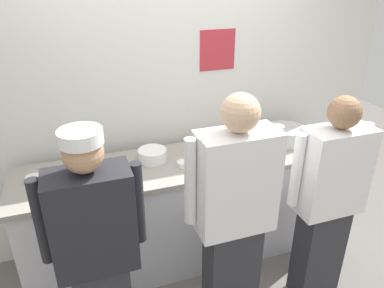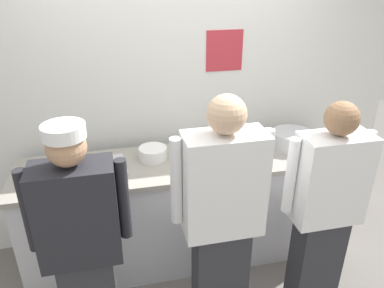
{
  "view_description": "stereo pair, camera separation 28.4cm",
  "coord_description": "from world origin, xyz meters",
  "px_view_note": "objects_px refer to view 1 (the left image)",
  "views": [
    {
      "loc": [
        -0.77,
        -2.09,
        2.32
      ],
      "look_at": [
        0.07,
        0.33,
        1.08
      ],
      "focal_mm": 34.66,
      "sensor_mm": 36.0,
      "label": 1
    },
    {
      "loc": [
        -0.5,
        -2.16,
        2.32
      ],
      "look_at": [
        0.07,
        0.33,
        1.08
      ],
      "focal_mm": 34.66,
      "sensor_mm": 36.0,
      "label": 2
    }
  ],
  "objects_px": {
    "plate_stack_front": "(152,155)",
    "ramekin_yellow_sauce": "(33,179)",
    "chef_center": "(234,216)",
    "ramekin_orange_sauce": "(183,164)",
    "plate_stack_rear": "(230,156)",
    "deli_cup": "(206,154)",
    "chef_near_left": "(97,252)",
    "chef_far_right": "(327,200)",
    "ramekin_green_sauce": "(263,152)",
    "squeeze_bottle_primary": "(245,138)",
    "ramekin_red_sauce": "(197,147)",
    "mixing_bowl_steel": "(286,135)",
    "sheet_tray": "(93,174)"
  },
  "relations": [
    {
      "from": "ramekin_green_sauce",
      "to": "mixing_bowl_steel",
      "type": "bearing_deg",
      "value": 25.57
    },
    {
      "from": "plate_stack_front",
      "to": "mixing_bowl_steel",
      "type": "distance_m",
      "value": 1.17
    },
    {
      "from": "ramekin_green_sauce",
      "to": "ramekin_orange_sauce",
      "type": "distance_m",
      "value": 0.68
    },
    {
      "from": "chef_near_left",
      "to": "chef_center",
      "type": "xyz_separation_m",
      "value": [
        0.84,
        -0.01,
        0.05
      ]
    },
    {
      "from": "ramekin_yellow_sauce",
      "to": "deli_cup",
      "type": "relative_size",
      "value": 1.15
    },
    {
      "from": "ramekin_orange_sauce",
      "to": "ramekin_yellow_sauce",
      "type": "height_order",
      "value": "same"
    },
    {
      "from": "squeeze_bottle_primary",
      "to": "ramekin_red_sauce",
      "type": "height_order",
      "value": "squeeze_bottle_primary"
    },
    {
      "from": "ramekin_yellow_sauce",
      "to": "deli_cup",
      "type": "height_order",
      "value": "deli_cup"
    },
    {
      "from": "chef_near_left",
      "to": "ramekin_green_sauce",
      "type": "height_order",
      "value": "chef_near_left"
    },
    {
      "from": "chef_center",
      "to": "plate_stack_front",
      "type": "xyz_separation_m",
      "value": [
        -0.32,
        0.82,
        0.08
      ]
    },
    {
      "from": "plate_stack_rear",
      "to": "ramekin_orange_sauce",
      "type": "height_order",
      "value": "plate_stack_rear"
    },
    {
      "from": "plate_stack_rear",
      "to": "deli_cup",
      "type": "relative_size",
      "value": 2.09
    },
    {
      "from": "chef_center",
      "to": "ramekin_yellow_sauce",
      "type": "xyz_separation_m",
      "value": [
        -1.19,
        0.8,
        0.05
      ]
    },
    {
      "from": "chef_near_left",
      "to": "squeeze_bottle_primary",
      "type": "xyz_separation_m",
      "value": [
        1.31,
        0.78,
        0.16
      ]
    },
    {
      "from": "plate_stack_rear",
      "to": "ramekin_red_sauce",
      "type": "bearing_deg",
      "value": 122.83
    },
    {
      "from": "ramekin_yellow_sauce",
      "to": "ramekin_green_sauce",
      "type": "bearing_deg",
      "value": -5.13
    },
    {
      "from": "ramekin_red_sauce",
      "to": "chef_far_right",
      "type": "bearing_deg",
      "value": -53.19
    },
    {
      "from": "ramekin_orange_sauce",
      "to": "chef_center",
      "type": "bearing_deg",
      "value": -79.45
    },
    {
      "from": "chef_center",
      "to": "ramekin_orange_sauce",
      "type": "height_order",
      "value": "chef_center"
    },
    {
      "from": "ramekin_yellow_sauce",
      "to": "plate_stack_front",
      "type": "bearing_deg",
      "value": 1.59
    },
    {
      "from": "mixing_bowl_steel",
      "to": "sheet_tray",
      "type": "bearing_deg",
      "value": -178.66
    },
    {
      "from": "chef_far_right",
      "to": "ramekin_red_sauce",
      "type": "relative_size",
      "value": 14.83
    },
    {
      "from": "chef_far_right",
      "to": "ramekin_red_sauce",
      "type": "height_order",
      "value": "chef_far_right"
    },
    {
      "from": "mixing_bowl_steel",
      "to": "ramekin_orange_sauce",
      "type": "xyz_separation_m",
      "value": [
        -0.97,
        -0.12,
        -0.04
      ]
    },
    {
      "from": "ramekin_yellow_sauce",
      "to": "ramekin_orange_sauce",
      "type": "bearing_deg",
      "value": -7.56
    },
    {
      "from": "plate_stack_front",
      "to": "squeeze_bottle_primary",
      "type": "relative_size",
      "value": 1.25
    },
    {
      "from": "ramekin_red_sauce",
      "to": "ramekin_yellow_sauce",
      "type": "bearing_deg",
      "value": -175.84
    },
    {
      "from": "chef_near_left",
      "to": "ramekin_red_sauce",
      "type": "bearing_deg",
      "value": 43.75
    },
    {
      "from": "chef_center",
      "to": "ramekin_orange_sauce",
      "type": "bearing_deg",
      "value": 100.55
    },
    {
      "from": "chef_near_left",
      "to": "chef_far_right",
      "type": "relative_size",
      "value": 1.0
    },
    {
      "from": "chef_center",
      "to": "ramekin_green_sauce",
      "type": "height_order",
      "value": "chef_center"
    },
    {
      "from": "chef_far_right",
      "to": "mixing_bowl_steel",
      "type": "relative_size",
      "value": 4.78
    },
    {
      "from": "chef_near_left",
      "to": "chef_far_right",
      "type": "distance_m",
      "value": 1.57
    },
    {
      "from": "chef_near_left",
      "to": "plate_stack_rear",
      "type": "distance_m",
      "value": 1.26
    },
    {
      "from": "plate_stack_rear",
      "to": "ramekin_orange_sauce",
      "type": "bearing_deg",
      "value": 174.39
    },
    {
      "from": "ramekin_red_sauce",
      "to": "ramekin_yellow_sauce",
      "type": "xyz_separation_m",
      "value": [
        -1.26,
        -0.09,
        -0.0
      ]
    },
    {
      "from": "ramekin_orange_sauce",
      "to": "ramekin_yellow_sauce",
      "type": "bearing_deg",
      "value": 172.44
    },
    {
      "from": "plate_stack_rear",
      "to": "squeeze_bottle_primary",
      "type": "relative_size",
      "value": 1.08
    },
    {
      "from": "ramekin_yellow_sauce",
      "to": "squeeze_bottle_primary",
      "type": "bearing_deg",
      "value": -0.06
    },
    {
      "from": "chef_center",
      "to": "ramekin_red_sauce",
      "type": "distance_m",
      "value": 0.89
    },
    {
      "from": "plate_stack_rear",
      "to": "ramekin_green_sauce",
      "type": "height_order",
      "value": "plate_stack_rear"
    },
    {
      "from": "plate_stack_rear",
      "to": "mixing_bowl_steel",
      "type": "xyz_separation_m",
      "value": [
        0.6,
        0.16,
        0.03
      ]
    },
    {
      "from": "chef_near_left",
      "to": "ramekin_orange_sauce",
      "type": "xyz_separation_m",
      "value": [
        0.72,
        0.64,
        0.1
      ]
    },
    {
      "from": "chef_center",
      "to": "deli_cup",
      "type": "distance_m",
      "value": 0.71
    },
    {
      "from": "chef_far_right",
      "to": "squeeze_bottle_primary",
      "type": "bearing_deg",
      "value": 108.54
    },
    {
      "from": "deli_cup",
      "to": "ramekin_green_sauce",
      "type": "bearing_deg",
      "value": -7.07
    },
    {
      "from": "plate_stack_rear",
      "to": "chef_far_right",
      "type": "bearing_deg",
      "value": -51.51
    },
    {
      "from": "chef_center",
      "to": "squeeze_bottle_primary",
      "type": "relative_size",
      "value": 9.65
    },
    {
      "from": "plate_stack_front",
      "to": "ramekin_yellow_sauce",
      "type": "xyz_separation_m",
      "value": [
        -0.87,
        -0.02,
        -0.03
      ]
    },
    {
      "from": "squeeze_bottle_primary",
      "to": "ramekin_orange_sauce",
      "type": "height_order",
      "value": "squeeze_bottle_primary"
    }
  ]
}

